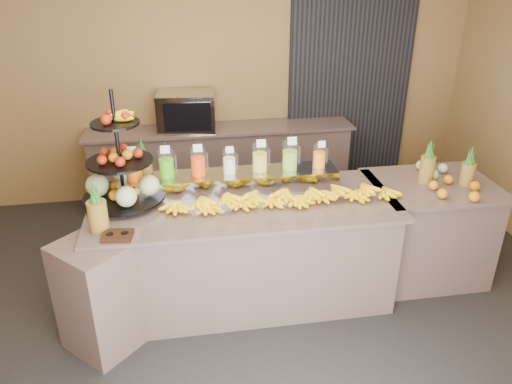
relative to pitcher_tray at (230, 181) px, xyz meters
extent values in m
plane|color=black|center=(0.08, -0.58, -1.01)|extent=(6.00, 6.00, 0.00)
cube|color=olive|center=(0.08, 1.93, 0.39)|extent=(6.00, 0.02, 2.80)
cube|color=black|center=(1.68, 1.88, 0.19)|extent=(1.50, 0.06, 2.20)
cube|color=gray|center=(0.08, -0.28, -0.56)|extent=(2.40, 0.90, 0.90)
cube|color=gray|center=(0.08, -0.28, -0.09)|extent=(2.50, 1.00, 0.03)
cube|color=gray|center=(-1.07, -0.68, -0.56)|extent=(0.71, 0.71, 0.90)
cube|color=gray|center=(1.78, -0.18, -0.56)|extent=(1.00, 0.80, 0.90)
cube|color=gray|center=(1.78, -0.18, -0.09)|extent=(1.08, 0.88, 0.03)
cube|color=gray|center=(0.08, 1.67, -0.56)|extent=(3.00, 0.50, 0.90)
cube|color=gray|center=(0.08, 1.67, -0.09)|extent=(3.10, 0.55, 0.03)
cube|color=gray|center=(0.00, 0.00, 0.00)|extent=(1.85, 0.30, 0.15)
cylinder|color=silver|center=(-0.78, 0.00, 0.20)|extent=(0.13, 0.13, 0.24)
cylinder|color=#FC6705|center=(-0.78, 0.00, 0.16)|extent=(0.12, 0.12, 0.16)
cylinder|color=gray|center=(-0.80, 0.01, 0.25)|extent=(0.01, 0.01, 0.28)
cube|color=white|center=(-0.78, -0.06, 0.35)|extent=(0.08, 0.02, 0.07)
cylinder|color=silver|center=(-0.52, 0.00, 0.19)|extent=(0.13, 0.13, 0.23)
cylinder|color=#3AA307|center=(-0.52, 0.00, 0.16)|extent=(0.12, 0.12, 0.16)
cylinder|color=gray|center=(-0.54, 0.01, 0.25)|extent=(0.01, 0.01, 0.28)
cube|color=white|center=(-0.52, -0.06, 0.34)|extent=(0.07, 0.02, 0.06)
cylinder|color=silver|center=(-0.26, 0.00, 0.19)|extent=(0.13, 0.13, 0.23)
cylinder|color=#FF3D00|center=(-0.26, 0.00, 0.15)|extent=(0.12, 0.12, 0.16)
cylinder|color=gray|center=(-0.28, 0.01, 0.24)|extent=(0.01, 0.01, 0.27)
cube|color=white|center=(-0.26, -0.06, 0.34)|extent=(0.07, 0.02, 0.06)
cylinder|color=silver|center=(0.00, 0.00, 0.18)|extent=(0.11, 0.11, 0.20)
cylinder|color=silver|center=(0.00, 0.00, 0.14)|extent=(0.10, 0.10, 0.14)
cylinder|color=gray|center=(-0.01, 0.01, 0.22)|extent=(0.01, 0.01, 0.24)
cube|color=white|center=(0.00, -0.05, 0.30)|extent=(0.06, 0.02, 0.06)
cylinder|color=silver|center=(0.26, 0.00, 0.20)|extent=(0.13, 0.13, 0.24)
cylinder|color=gold|center=(0.26, 0.00, 0.16)|extent=(0.12, 0.12, 0.16)
cylinder|color=gray|center=(0.24, 0.01, 0.25)|extent=(0.01, 0.01, 0.28)
cube|color=white|center=(0.26, -0.06, 0.35)|extent=(0.08, 0.02, 0.07)
cylinder|color=silver|center=(0.52, 0.00, 0.20)|extent=(0.13, 0.13, 0.25)
cylinder|color=#87BC40|center=(0.52, 0.00, 0.16)|extent=(0.12, 0.12, 0.17)
cylinder|color=gray|center=(0.50, 0.01, 0.25)|extent=(0.01, 0.01, 0.29)
cube|color=white|center=(0.52, -0.06, 0.35)|extent=(0.08, 0.02, 0.07)
cylinder|color=silver|center=(0.78, 0.00, 0.18)|extent=(0.11, 0.11, 0.20)
cylinder|color=orange|center=(0.78, 0.00, 0.14)|extent=(0.10, 0.10, 0.14)
cylinder|color=gray|center=(0.77, 0.01, 0.22)|extent=(0.01, 0.01, 0.24)
cube|color=white|center=(0.78, -0.05, 0.31)|extent=(0.06, 0.02, 0.06)
ellipsoid|color=yellow|center=(-0.44, -0.33, -0.03)|extent=(0.23, 0.17, 0.10)
ellipsoid|color=yellow|center=(-0.20, -0.33, -0.03)|extent=(0.23, 0.17, 0.10)
ellipsoid|color=yellow|center=(0.04, -0.33, -0.03)|extent=(0.23, 0.17, 0.10)
ellipsoid|color=yellow|center=(0.28, -0.33, -0.03)|extent=(0.23, 0.17, 0.10)
ellipsoid|color=yellow|center=(0.52, -0.33, -0.03)|extent=(0.23, 0.17, 0.10)
ellipsoid|color=yellow|center=(0.76, -0.33, -0.03)|extent=(0.23, 0.17, 0.10)
ellipsoid|color=yellow|center=(1.00, -0.33, -0.03)|extent=(0.23, 0.17, 0.10)
ellipsoid|color=yellow|center=(1.24, -0.33, -0.03)|extent=(0.23, 0.17, 0.10)
ellipsoid|color=yellow|center=(-0.27, -0.33, 0.04)|extent=(0.19, 0.15, 0.09)
ellipsoid|color=yellow|center=(-0.05, -0.33, 0.04)|extent=(0.19, 0.15, 0.09)
ellipsoid|color=yellow|center=(0.18, -0.33, 0.04)|extent=(0.19, 0.15, 0.09)
ellipsoid|color=yellow|center=(0.40, -0.33, 0.04)|extent=(0.19, 0.15, 0.09)
ellipsoid|color=yellow|center=(0.62, -0.33, 0.04)|extent=(0.19, 0.15, 0.09)
ellipsoid|color=yellow|center=(0.85, -0.33, 0.04)|extent=(0.19, 0.15, 0.09)
ellipsoid|color=yellow|center=(1.07, -0.33, 0.04)|extent=(0.19, 0.15, 0.09)
cylinder|color=black|center=(-0.87, -0.11, 0.39)|extent=(0.04, 0.04, 0.93)
cylinder|color=black|center=(-0.87, -0.11, -0.02)|extent=(0.82, 0.82, 0.02)
cylinder|color=black|center=(-0.87, -0.11, 0.29)|extent=(0.64, 0.64, 0.02)
cylinder|color=black|center=(-0.87, -0.11, 0.60)|extent=(0.46, 0.46, 0.02)
sphere|color=beige|center=(-0.67, -0.11, 0.07)|extent=(0.18, 0.18, 0.18)
sphere|color=maroon|center=(-0.73, -0.11, 0.34)|extent=(0.08, 0.08, 0.08)
sphere|color=orange|center=(-0.98, -0.11, 0.03)|extent=(0.09, 0.09, 0.09)
cube|color=black|center=(-0.89, -0.67, -0.06)|extent=(0.23, 0.18, 0.03)
cylinder|color=brown|center=(-1.02, -0.55, 0.04)|extent=(0.14, 0.14, 0.24)
cone|color=#1D4617|center=(-1.02, -0.55, 0.24)|extent=(0.07, 0.07, 0.16)
cylinder|color=brown|center=(-0.72, 0.14, 0.07)|extent=(0.15, 0.15, 0.29)
cone|color=#1D4617|center=(-0.72, 0.14, 0.29)|extent=(0.08, 0.08, 0.16)
cylinder|color=brown|center=(1.72, -0.14, 0.05)|extent=(0.13, 0.13, 0.24)
cylinder|color=brown|center=(2.05, -0.24, 0.03)|extent=(0.12, 0.12, 0.20)
ellipsoid|color=orange|center=(1.87, -0.39, -0.03)|extent=(0.36, 0.24, 0.09)
cube|color=gray|center=(-0.29, 1.67, 0.14)|extent=(0.68, 0.51, 0.43)
camera|label=1|loc=(-0.41, -3.85, 1.77)|focal=35.00mm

